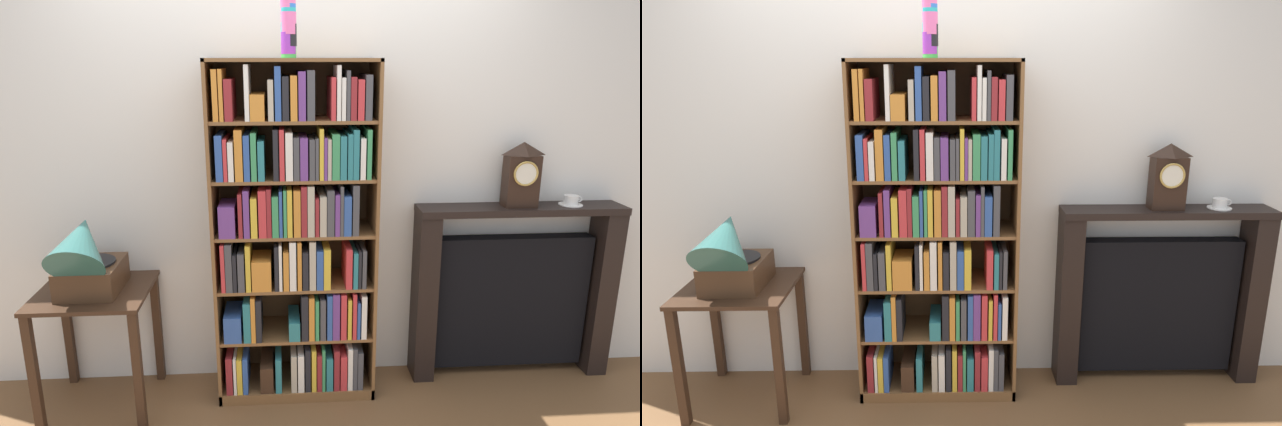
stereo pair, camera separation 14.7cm
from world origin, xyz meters
TOP-DOWN VIEW (x-y plane):
  - ground_plane at (0.00, 0.00)m, footprint 7.99×6.40m
  - wall_back at (0.11, 0.34)m, footprint 4.99×0.08m
  - bookshelf at (0.01, 0.11)m, footprint 0.87×0.35m
  - cup_stack at (-0.02, 0.08)m, footprint 0.08×0.08m
  - side_table_left at (-1.07, 0.03)m, footprint 0.58×0.54m
  - gramophone at (-1.07, -0.04)m, footprint 0.30×0.49m
  - fireplace_mantel at (1.30, 0.22)m, footprint 1.19×0.20m
  - mantel_clock at (1.28, 0.20)m, footprint 0.18×0.12m
  - teacup_with_saucer at (1.59, 0.20)m, footprint 0.13×0.13m

SIDE VIEW (x-z plane):
  - ground_plane at x=0.00m, z-range -0.02..0.00m
  - fireplace_mantel at x=1.30m, z-range -0.01..1.05m
  - side_table_left at x=-1.07m, z-range 0.19..0.87m
  - gramophone at x=-1.07m, z-range 0.65..1.15m
  - bookshelf at x=0.01m, z-range -0.02..1.85m
  - teacup_with_saucer at x=1.59m, z-range 1.06..1.11m
  - mantel_clock at x=1.28m, z-range 1.06..1.43m
  - wall_back at x=0.11m, z-range 0.00..2.67m
  - cup_stack at x=-0.02m, z-range 1.87..2.15m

